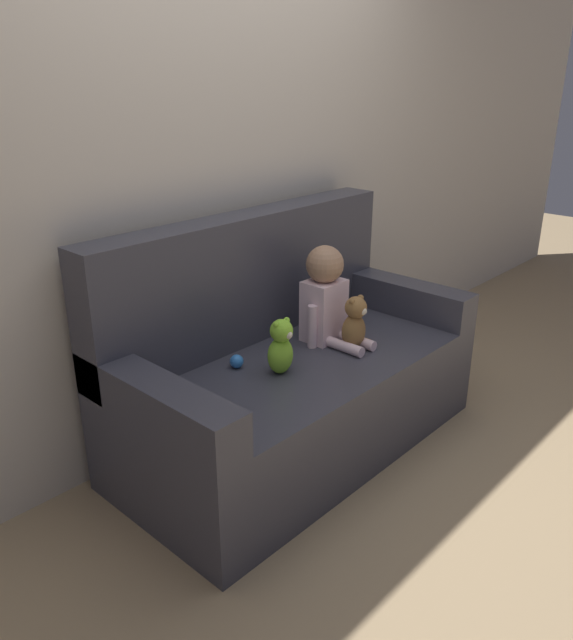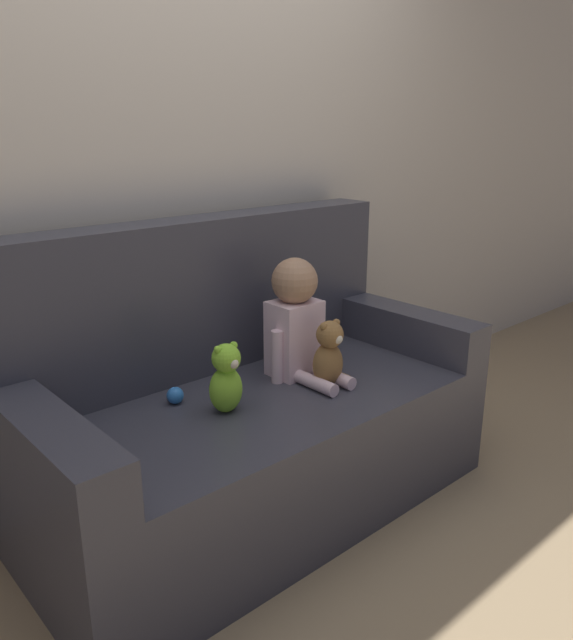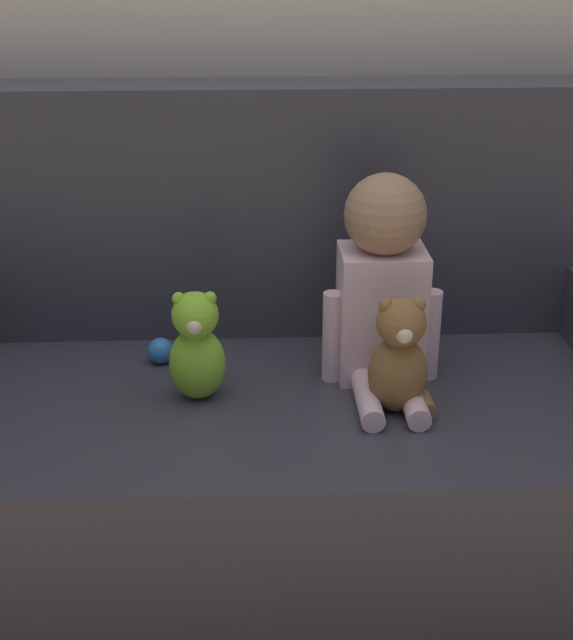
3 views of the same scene
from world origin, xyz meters
TOP-DOWN VIEW (x-y plane):
  - ground_plane at (0.00, 0.00)m, footprint 12.00×12.00m
  - wall_back at (0.00, 0.51)m, footprint 8.00×0.05m
  - couch at (0.00, 0.07)m, footprint 1.72×0.84m
  - person_baby at (0.22, 0.03)m, footprint 0.26×0.35m
  - teddy_bear_brown at (0.23, -0.13)m, footprint 0.15×0.12m
  - plush_toy_side at (-0.18, -0.06)m, footprint 0.12×0.11m
  - toy_ball at (-0.27, 0.12)m, footprint 0.06×0.06m

SIDE VIEW (x-z plane):
  - ground_plane at x=0.00m, z-range 0.00..0.00m
  - couch at x=0.00m, z-range -0.17..0.89m
  - toy_ball at x=-0.27m, z-range 0.46..0.52m
  - teddy_bear_brown at x=0.23m, z-range 0.46..0.71m
  - plush_toy_side at x=-0.18m, z-range 0.46..0.71m
  - person_baby at x=0.22m, z-range 0.45..0.91m
  - wall_back at x=0.00m, z-range 0.00..2.60m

